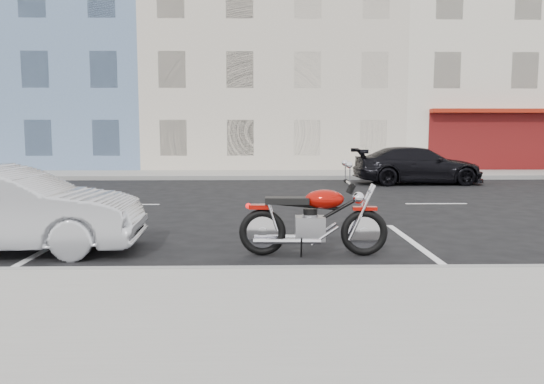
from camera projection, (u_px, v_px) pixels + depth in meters
The scene contains 11 objects.
ground at pixel (360, 204), 13.78m from camera, with size 120.00×120.00×0.00m, color black.
sidewalk_near at pixel (5, 322), 5.02m from camera, with size 80.00×3.40×0.15m, color gray.
sidewalk_far at pixel (203, 175), 22.31m from camera, with size 80.00×3.40×0.15m, color gray.
curb_near at pixel (70, 274), 6.71m from camera, with size 80.00×0.12×0.16m, color gray.
curb_far at pixel (199, 178), 20.62m from camera, with size 80.00×0.12×0.16m, color gray.
bldg_blue at pixel (52, 47), 28.95m from camera, with size 12.00×12.00×13.00m, color slate.
bldg_cream at pixel (271, 61), 29.28m from camera, with size 12.00×12.00×11.50m, color beige.
bldg_corner at pixel (504, 53), 29.49m from camera, with size 14.00×12.00×12.50m, color beige.
motorcycle at pixel (366, 222), 7.98m from camera, with size 2.25×0.74×1.13m.
sedan_silver at pixel (4, 210), 8.15m from camera, with size 1.44×4.12×1.36m, color #B4B6BC.
car_far at pixel (418, 165), 19.02m from camera, with size 1.86×4.59×1.33m, color black.
Camera 1 is at (-2.57, -13.60, 1.87)m, focal length 35.00 mm.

